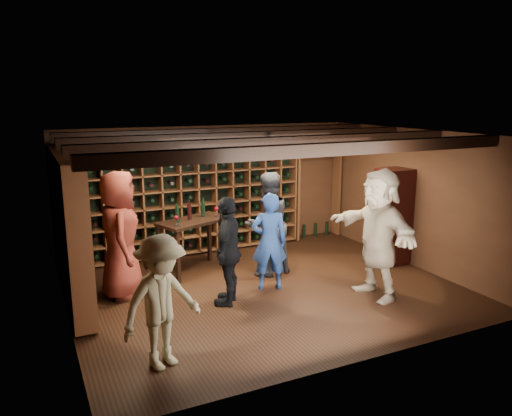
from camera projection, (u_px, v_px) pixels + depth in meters
name	position (u px, v px, depth m)	size (l,w,h in m)	color
ground	(265.00, 289.00, 8.10)	(6.00, 6.00, 0.00)	black
room_shell	(265.00, 139.00, 7.61)	(6.00, 6.00, 6.00)	#522E1C
wine_rack_back	(188.00, 197.00, 9.68)	(4.65, 0.30, 2.20)	brown
wine_rack_left	(70.00, 228.00, 7.39)	(0.30, 2.65, 2.20)	brown
crate_shelf	(318.00, 167.00, 10.80)	(1.20, 0.32, 2.07)	brown
display_cabinet	(392.00, 218.00, 9.22)	(0.55, 0.50, 1.75)	black
man_blue_shirt	(269.00, 242.00, 7.97)	(0.58, 0.38, 1.58)	navy
man_grey_suit	(267.00, 224.00, 8.61)	(0.88, 0.68, 1.81)	black
guest_red_floral	(120.00, 235.00, 7.62)	(0.97, 0.63, 1.98)	maroon
guest_woman_black	(228.00, 251.00, 7.40)	(0.96, 0.40, 1.65)	black
guest_khaki	(161.00, 302.00, 5.64)	(1.02, 0.59, 1.58)	gray
guest_beige	(378.00, 233.00, 7.63)	(1.87, 0.60, 2.02)	tan
tasting_table	(194.00, 226.00, 8.76)	(1.40, 1.04, 1.23)	black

